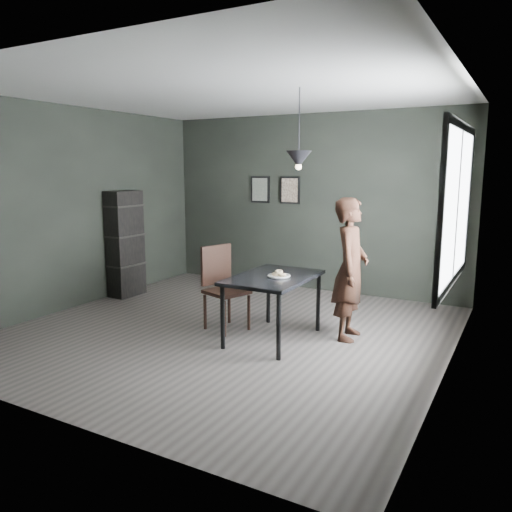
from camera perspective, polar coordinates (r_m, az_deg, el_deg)
The scene contains 13 objects.
ground at distance 6.15m, azimuth -3.12°, elevation -8.55°, with size 5.00×5.00×0.00m, color #36322F.
back_wall at distance 8.07m, azimuth 6.25°, elevation 6.02°, with size 5.00×0.10×2.80m, color black.
ceiling at distance 5.89m, azimuth -3.39°, elevation 18.25°, with size 5.00×5.00×0.02m.
window_assembly at distance 5.19m, azimuth 21.97°, elevation 5.36°, with size 0.04×1.96×1.56m.
cafe_table at distance 5.68m, azimuth 1.97°, elevation -3.06°, with size 0.80×1.20×0.75m.
white_plate at distance 5.60m, azimuth 2.64°, elevation -2.36°, with size 0.23×0.23×0.01m, color silver.
donut_pile at distance 5.60m, azimuth 2.64°, elevation -2.03°, with size 0.17×0.13×0.07m.
woman at distance 5.80m, azimuth 10.74°, elevation -1.48°, with size 0.60×0.39×1.63m, color black.
wood_chair at distance 6.12m, azimuth -3.92°, elevation -2.96°, with size 0.56×0.56×1.03m.
shelf_unit at distance 7.92m, azimuth -14.72°, elevation 1.37°, with size 0.31×0.54×1.62m, color black.
pendant_lamp at distance 5.52m, azimuth 4.90°, elevation 10.97°, with size 0.28×0.28×0.86m.
framed_print_left at distance 8.42m, azimuth 0.48°, elevation 7.61°, with size 0.34×0.04×0.44m.
framed_print_right at distance 8.17m, azimuth 3.91°, elevation 7.51°, with size 0.34×0.04×0.44m.
Camera 1 is at (3.09, -4.94, 1.96)m, focal length 35.00 mm.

